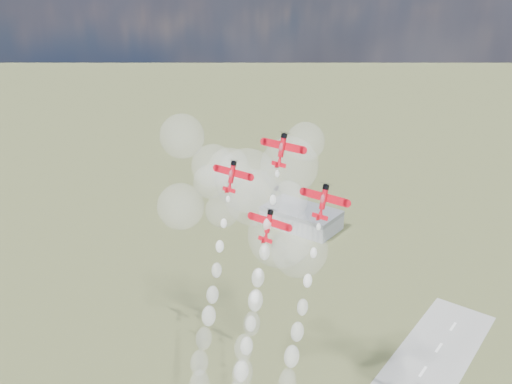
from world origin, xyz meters
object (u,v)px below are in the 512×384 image
at_px(hangar, 301,217).
at_px(plane_slot, 268,225).
at_px(plane_right, 323,201).
at_px(plane_left, 232,176).
at_px(plane_lead, 282,149).

xyz_separation_m(hangar, plane_slot, (102.35, -182.80, 95.91)).
height_order(hangar, plane_right, plane_right).
height_order(plane_right, plane_slot, plane_right).
relative_size(plane_left, plane_right, 1.00).
bearing_deg(plane_left, hangar, 116.13).
bearing_deg(plane_slot, plane_lead, 90.00).
bearing_deg(plane_slot, hangar, 119.25).
bearing_deg(plane_left, plane_slot, -11.19).
height_order(plane_left, plane_right, same).
relative_size(hangar, plane_lead, 4.16).
relative_size(hangar, plane_slot, 4.16).
xyz_separation_m(hangar, plane_left, (88.31, -180.03, 105.34)).
bearing_deg(hangar, plane_left, -63.87).
distance_m(plane_lead, plane_right, 17.14).
distance_m(plane_lead, plane_left, 17.14).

